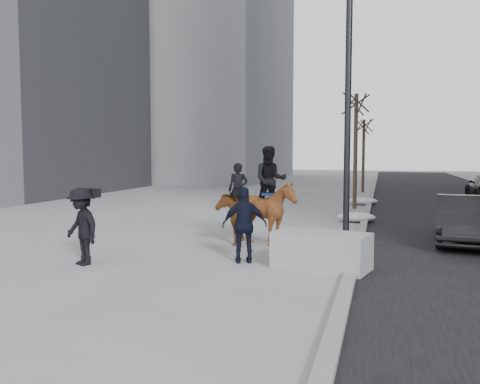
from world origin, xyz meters
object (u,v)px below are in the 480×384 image
(planter, at_px, (321,251))
(car_near, at_px, (463,220))
(mounted_left, at_px, (237,213))
(mounted_right, at_px, (269,205))

(planter, bearing_deg, car_near, 51.18)
(mounted_left, height_order, mounted_right, mounted_right)
(planter, relative_size, car_near, 0.51)
(mounted_right, bearing_deg, car_near, 18.69)
(planter, xyz_separation_m, mounted_right, (-1.72, 2.54, 0.68))
(mounted_left, bearing_deg, mounted_right, 0.19)
(planter, height_order, mounted_left, mounted_left)
(mounted_right, bearing_deg, mounted_left, -179.81)
(car_near, distance_m, mounted_left, 6.35)
(car_near, bearing_deg, mounted_right, -155.49)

